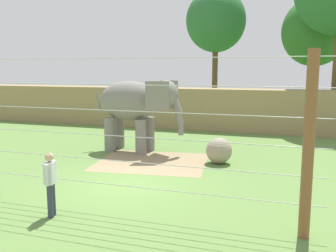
# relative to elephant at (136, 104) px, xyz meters

# --- Properties ---
(ground_plane) EXTENTS (120.00, 120.00, 0.00)m
(ground_plane) POSITION_rel_elephant_xyz_m (1.69, -4.72, -2.17)
(ground_plane) COLOR #5B7F3D
(dirt_patch) EXTENTS (4.81, 4.29, 0.01)m
(dirt_patch) POSITION_rel_elephant_xyz_m (1.37, -1.59, -2.17)
(dirt_patch) COLOR #937F5B
(dirt_patch) RESTS_ON ground
(embankment_wall) EXTENTS (36.00, 1.80, 2.54)m
(embankment_wall) POSITION_rel_elephant_xyz_m (1.69, 7.35, -0.90)
(embankment_wall) COLOR #997F56
(embankment_wall) RESTS_ON ground
(elephant) EXTENTS (4.42, 1.91, 3.27)m
(elephant) POSITION_rel_elephant_xyz_m (0.00, 0.00, 0.00)
(elephant) COLOR gray
(elephant) RESTS_ON ground
(enrichment_ball) EXTENTS (1.04, 1.04, 1.04)m
(enrichment_ball) POSITION_rel_elephant_xyz_m (4.00, -0.99, -1.65)
(enrichment_ball) COLOR gray
(enrichment_ball) RESTS_ON ground
(cable_fence) EXTENTS (11.70, 0.25, 4.18)m
(cable_fence) POSITION_rel_elephant_xyz_m (1.69, -6.94, -0.06)
(cable_fence) COLOR brown
(cable_fence) RESTS_ON ground
(zookeeper) EXTENTS (0.32, 0.57, 1.67)m
(zookeeper) POSITION_rel_elephant_xyz_m (0.93, -7.70, -1.24)
(zookeeper) COLOR #33384C
(zookeeper) RESTS_ON ground
(tree_far_left) EXTENTS (4.67, 4.67, 9.93)m
(tree_far_left) POSITION_rel_elephant_xyz_m (0.75, 14.32, 5.26)
(tree_far_left) COLOR brown
(tree_far_left) RESTS_ON ground
(tree_left_of_centre) EXTENTS (4.75, 4.75, 8.91)m
(tree_left_of_centre) POSITION_rel_elephant_xyz_m (8.09, 14.08, 4.22)
(tree_left_of_centre) COLOR brown
(tree_left_of_centre) RESTS_ON ground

